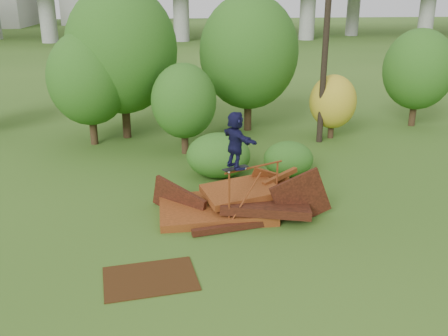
{
  "coord_description": "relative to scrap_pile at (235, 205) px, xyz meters",
  "views": [
    {
      "loc": [
        -2.5,
        -12.52,
        6.83
      ],
      "look_at": [
        -0.8,
        2.0,
        1.6
      ],
      "focal_mm": 40.0,
      "sensor_mm": 36.0,
      "label": 1
    }
  ],
  "objects": [
    {
      "name": "tree_1",
      "position": [
        -4.03,
        9.49,
        3.86
      ],
      "size": [
        5.16,
        5.16,
        7.18
      ],
      "color": "black",
      "rests_on": "ground"
    },
    {
      "name": "tree_4",
      "position": [
        5.86,
        8.23,
        1.44
      ],
      "size": [
        2.23,
        2.23,
        3.08
      ],
      "color": "black",
      "rests_on": "ground"
    },
    {
      "name": "utility_pole",
      "position": [
        5.12,
        7.66,
        4.29
      ],
      "size": [
        1.4,
        0.28,
        9.14
      ],
      "color": "black",
      "rests_on": "ground"
    },
    {
      "name": "shrub_right",
      "position": [
        2.54,
        3.3,
        0.33
      ],
      "size": [
        1.93,
        1.76,
        1.36
      ],
      "primitive_type": "ellipsoid",
      "color": "#265516",
      "rests_on": "ground"
    },
    {
      "name": "ground",
      "position": [
        0.45,
        -1.98,
        -0.35
      ],
      "size": [
        240.0,
        240.0,
        0.0
      ],
      "primitive_type": "plane",
      "color": "#2D5116",
      "rests_on": "ground"
    },
    {
      "name": "skateboard",
      "position": [
        -0.11,
        -0.81,
        1.53
      ],
      "size": [
        0.83,
        0.56,
        0.09
      ],
      "rotation": [
        0.0,
        0.0,
        0.46
      ],
      "color": "black",
      "rests_on": "grind_rail"
    },
    {
      "name": "shrub_left",
      "position": [
        -0.15,
        3.57,
        0.5
      ],
      "size": [
        2.47,
        2.28,
        1.71
      ],
      "primitive_type": "ellipsoid",
      "color": "#265516",
      "rests_on": "ground"
    },
    {
      "name": "grind_rail",
      "position": [
        0.51,
        -0.5,
        0.9
      ],
      "size": [
        1.92,
        0.99,
        1.81
      ],
      "color": "maroon",
      "rests_on": "ground"
    },
    {
      "name": "tree_2",
      "position": [
        -1.31,
        6.63,
        1.99
      ],
      "size": [
        2.81,
        2.81,
        3.96
      ],
      "color": "black",
      "rests_on": "ground"
    },
    {
      "name": "scrap_pile",
      "position": [
        0.0,
        0.0,
        0.0
      ],
      "size": [
        5.71,
        2.77,
        2.03
      ],
      "color": "#4F270E",
      "rests_on": "ground"
    },
    {
      "name": "tree_5",
      "position": [
        10.9,
        10.0,
        2.62
      ],
      "size": [
        3.59,
        3.59,
        5.05
      ],
      "color": "black",
      "rests_on": "ground"
    },
    {
      "name": "skater",
      "position": [
        -0.11,
        -0.81,
        2.39
      ],
      "size": [
        1.11,
        1.63,
        1.69
      ],
      "primitive_type": "imported",
      "rotation": [
        0.0,
        0.0,
        2.0
      ],
      "color": "#131339",
      "rests_on": "skateboard"
    },
    {
      "name": "tree_3",
      "position": [
        2.06,
        10.15,
        3.59
      ],
      "size": [
        4.86,
        4.86,
        6.75
      ],
      "color": "black",
      "rests_on": "ground"
    },
    {
      "name": "tree_0",
      "position": [
        -5.48,
        8.52,
        2.74
      ],
      "size": [
        3.7,
        3.7,
        5.22
      ],
      "color": "black",
      "rests_on": "ground"
    },
    {
      "name": "flat_plate",
      "position": [
        -2.63,
        -3.53,
        -0.34
      ],
      "size": [
        2.49,
        1.93,
        0.03
      ],
      "primitive_type": "cube",
      "rotation": [
        0.0,
        0.0,
        0.13
      ],
      "color": "#381F0C",
      "rests_on": "ground"
    }
  ]
}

